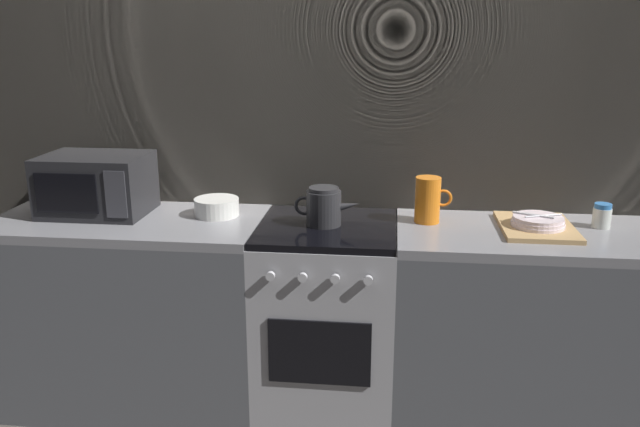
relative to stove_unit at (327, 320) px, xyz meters
The scene contains 11 objects.
ground_plane 0.45m from the stove_unit, 90.00° to the left, with size 8.00×8.00×0.00m, color #47423D.
back_wall 0.82m from the stove_unit, 90.00° to the left, with size 3.60×0.05×2.40m.
counter_left 0.90m from the stove_unit, behind, with size 1.20×0.60×0.90m.
stove_unit is the anchor object (origin of this frame).
counter_right 0.90m from the stove_unit, ahead, with size 1.20×0.60×0.90m.
microwave 1.21m from the stove_unit, behind, with size 0.46×0.35×0.27m.
kettle 0.53m from the stove_unit, 163.67° to the left, with size 0.28×0.15×0.17m.
mixing_bowl 0.71m from the stove_unit, behind, with size 0.20×0.20×0.08m, color silver.
pitcher 0.70m from the stove_unit, 12.43° to the left, with size 0.16×0.11×0.20m.
dish_pile 1.00m from the stove_unit, ahead, with size 0.30×0.40×0.07m.
spice_jar 1.27m from the stove_unit, ahead, with size 0.08×0.08×0.10m.
Camera 1 is at (0.27, -2.63, 1.71)m, focal length 36.00 mm.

